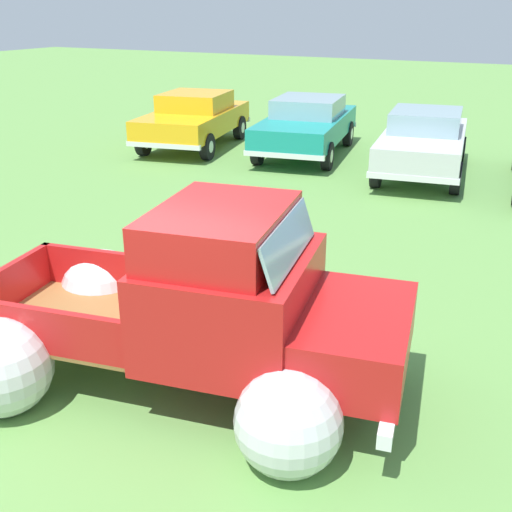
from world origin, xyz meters
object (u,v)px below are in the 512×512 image
(vintage_pickup_truck, at_px, (208,319))
(show_car_1, at_px, (307,124))
(show_car_2, at_px, (423,140))
(show_car_0, at_px, (194,118))

(vintage_pickup_truck, xyz_separation_m, show_car_1, (-3.24, 10.23, 0.03))
(vintage_pickup_truck, relative_size, show_car_1, 1.03)
(vintage_pickup_truck, relative_size, show_car_2, 1.07)
(show_car_0, height_order, show_car_2, same)
(vintage_pickup_truck, height_order, show_car_2, vintage_pickup_truck)
(vintage_pickup_truck, bearing_deg, show_car_2, 80.91)
(vintage_pickup_truck, height_order, show_car_1, vintage_pickup_truck)
(show_car_1, bearing_deg, show_car_0, -89.94)
(show_car_1, height_order, show_car_2, same)
(show_car_0, height_order, show_car_1, same)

